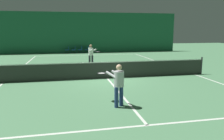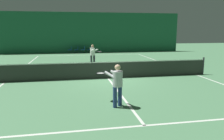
{
  "view_description": "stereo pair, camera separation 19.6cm",
  "coord_description": "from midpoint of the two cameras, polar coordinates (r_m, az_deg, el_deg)",
  "views": [
    {
      "loc": [
        -2.18,
        -11.97,
        2.7
      ],
      "look_at": [
        -0.18,
        -2.21,
        0.88
      ],
      "focal_mm": 35.0,
      "sensor_mm": 36.0,
      "label": 1
    },
    {
      "loc": [
        -1.99,
        -12.01,
        2.7
      ],
      "look_at": [
        -0.18,
        -2.21,
        0.88
      ],
      "focal_mm": 35.0,
      "sensor_mm": 36.0,
      "label": 2
    }
  ],
  "objects": [
    {
      "name": "ground_plane",
      "position": [
        12.47,
        -1.7,
        -2.16
      ],
      "size": [
        60.0,
        60.0,
        0.0
      ],
      "primitive_type": "plane",
      "color": "#4C7F56"
    },
    {
      "name": "backdrop_curtain",
      "position": [
        26.81,
        -7.26,
        9.64
      ],
      "size": [
        23.0,
        0.12,
        4.8
      ],
      "color": "#1E5B3D",
      "rests_on": "ground"
    },
    {
      "name": "court_line_baseline_far",
      "position": [
        24.13,
        -6.6,
        3.88
      ],
      "size": [
        11.0,
        0.1,
        0.0
      ],
      "color": "silver",
      "rests_on": "ground"
    },
    {
      "name": "court_line_service_far",
      "position": [
        18.71,
        -5.09,
        2.03
      ],
      "size": [
        8.25,
        0.1,
        0.0
      ],
      "color": "silver",
      "rests_on": "ground"
    },
    {
      "name": "court_line_service_near",
      "position": [
        6.55,
        8.31,
        -14.1
      ],
      "size": [
        8.25,
        0.1,
        0.0
      ],
      "color": "silver",
      "rests_on": "ground"
    },
    {
      "name": "court_line_sideline_left",
      "position": [
        12.76,
        -26.87,
        -3.0
      ],
      "size": [
        0.1,
        23.8,
        0.0
      ],
      "color": "silver",
      "rests_on": "ground"
    },
    {
      "name": "court_line_sideline_right",
      "position": [
        14.45,
        20.33,
        -1.06
      ],
      "size": [
        0.1,
        23.8,
        0.0
      ],
      "color": "silver",
      "rests_on": "ground"
    },
    {
      "name": "court_line_centre",
      "position": [
        12.47,
        -1.7,
        -2.15
      ],
      "size": [
        0.1,
        12.8,
        0.0
      ],
      "color": "silver",
      "rests_on": "ground"
    },
    {
      "name": "tennis_net",
      "position": [
        12.37,
        -1.72,
        0.15
      ],
      "size": [
        12.0,
        0.1,
        1.07
      ],
      "color": "#2D332D",
      "rests_on": "ground"
    },
    {
      "name": "player_near",
      "position": [
        7.72,
        0.86,
        -3.18
      ],
      "size": [
        0.96,
        1.28,
        1.54
      ],
      "rotation": [
        0.0,
        0.0,
        2.11
      ],
      "color": "navy",
      "rests_on": "ground"
    },
    {
      "name": "player_far",
      "position": [
        16.9,
        -5.79,
        4.34
      ],
      "size": [
        0.89,
        1.35,
        1.62
      ],
      "rotation": [
        0.0,
        0.0,
        -1.12
      ],
      "color": "#2D2D38",
      "rests_on": "ground"
    },
    {
      "name": "courtside_chair_0",
      "position": [
        26.27,
        -11.75,
        5.31
      ],
      "size": [
        0.44,
        0.44,
        0.84
      ],
      "rotation": [
        0.0,
        0.0,
        -1.57
      ],
      "color": "#2D2D2D",
      "rests_on": "ground"
    },
    {
      "name": "courtside_chair_1",
      "position": [
        26.28,
        -10.07,
        5.37
      ],
      "size": [
        0.44,
        0.44,
        0.84
      ],
      "rotation": [
        0.0,
        0.0,
        -1.57
      ],
      "color": "#2D2D2D",
      "rests_on": "ground"
    },
    {
      "name": "courtside_chair_2",
      "position": [
        26.31,
        -8.38,
        5.43
      ],
      "size": [
        0.44,
        0.44,
        0.84
      ],
      "rotation": [
        0.0,
        0.0,
        -1.57
      ],
      "color": "#2D2D2D",
      "rests_on": "ground"
    },
    {
      "name": "courtside_chair_3",
      "position": [
        26.37,
        -6.71,
        5.48
      ],
      "size": [
        0.44,
        0.44,
        0.84
      ],
      "rotation": [
        0.0,
        0.0,
        -1.57
      ],
      "color": "#2D2D2D",
      "rests_on": "ground"
    }
  ]
}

